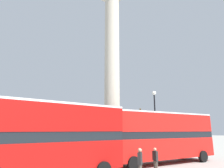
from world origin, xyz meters
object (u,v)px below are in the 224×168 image
street_lamp (155,121)px  pedestrian_near_lamp (155,159)px  monument_column (112,91)px  bus_b (160,135)px  equestrian_statue (141,138)px  bus_a (38,137)px  pedestrian_by_plinth (140,162)px

street_lamp → pedestrian_near_lamp: size_ratio=4.17×
street_lamp → pedestrian_near_lamp: 7.22m
monument_column → street_lamp: size_ratio=3.10×
monument_column → bus_b: bearing=-79.3°
bus_b → street_lamp: (1.61, 1.95, 1.39)m
bus_b → equestrian_statue: bearing=59.3°
monument_column → equestrian_statue: monument_column is taller
monument_column → pedestrian_near_lamp: 10.66m
equestrian_statue → street_lamp: street_lamp is taller
equestrian_statue → pedestrian_near_lamp: 16.48m
monument_column → bus_a: 12.57m
equestrian_statue → pedestrian_by_plinth: 18.69m
equestrian_statue → street_lamp: (-5.70, -8.16, 2.08)m
bus_a → equestrian_statue: equestrian_statue is taller
pedestrian_near_lamp → equestrian_statue: bearing=-29.7°
bus_a → street_lamp: size_ratio=1.51×
monument_column → bus_a: (-9.69, -6.38, -4.82)m
pedestrian_near_lamp → street_lamp: bearing=-38.0°
equestrian_statue → bus_a: bearing=-140.8°
bus_a → bus_b: 10.81m
pedestrian_near_lamp → pedestrian_by_plinth: size_ratio=0.92×
monument_column → pedestrian_near_lamp: bearing=-105.3°
equestrian_statue → pedestrian_by_plinth: size_ratio=3.41×
equestrian_statue → street_lamp: 10.17m
bus_b → pedestrian_near_lamp: 4.41m
bus_a → pedestrian_by_plinth: bearing=-30.2°
pedestrian_by_plinth → monument_column: bearing=30.2°
equestrian_statue → pedestrian_near_lamp: equestrian_statue is taller
bus_a → pedestrian_by_plinth: 6.02m
monument_column → pedestrian_by_plinth: size_ratio=11.85×
bus_a → bus_b: (10.79, 0.54, -0.02)m
monument_column → street_lamp: bearing=-55.1°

